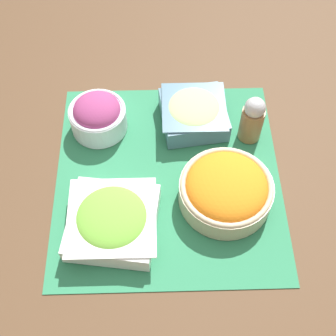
% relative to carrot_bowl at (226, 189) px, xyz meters
% --- Properties ---
extents(ground_plane, '(3.00, 3.00, 0.00)m').
position_rel_carrot_bowl_xyz_m(ground_plane, '(0.06, 0.11, -0.04)').
color(ground_plane, '#513823').
extents(placemat, '(0.48, 0.45, 0.00)m').
position_rel_carrot_bowl_xyz_m(placemat, '(0.06, 0.11, -0.04)').
color(placemat, '#2D7A51').
rests_on(placemat, ground_plane).
extents(carrot_bowl, '(0.18, 0.18, 0.07)m').
position_rel_carrot_bowl_xyz_m(carrot_bowl, '(0.00, 0.00, 0.00)').
color(carrot_bowl, '#C6B28E').
rests_on(carrot_bowl, placemat).
extents(onion_bowl, '(0.12, 0.12, 0.08)m').
position_rel_carrot_bowl_xyz_m(onion_bowl, '(0.19, 0.25, 0.00)').
color(onion_bowl, silver).
rests_on(onion_bowl, placemat).
extents(lettuce_bowl, '(0.18, 0.18, 0.06)m').
position_rel_carrot_bowl_xyz_m(lettuce_bowl, '(-0.06, 0.22, -0.01)').
color(lettuce_bowl, white).
rests_on(lettuce_bowl, placemat).
extents(cucumber_bowl, '(0.15, 0.15, 0.06)m').
position_rel_carrot_bowl_xyz_m(cucumber_bowl, '(0.20, 0.05, -0.01)').
color(cucumber_bowl, slate).
rests_on(cucumber_bowl, placemat).
extents(pepper_shaker, '(0.05, 0.05, 0.11)m').
position_rel_carrot_bowl_xyz_m(pepper_shaker, '(0.16, -0.07, 0.02)').
color(pepper_shaker, olive).
rests_on(pepper_shaker, placemat).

